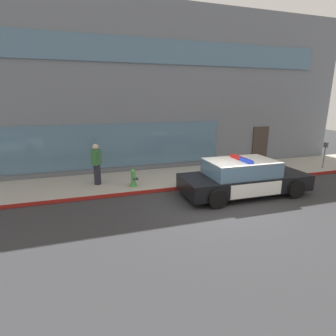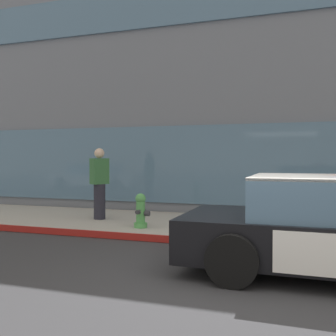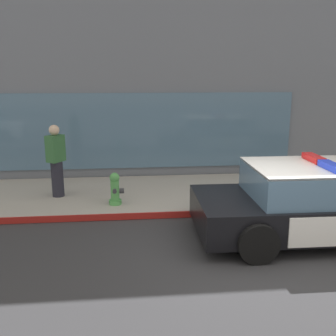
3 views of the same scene
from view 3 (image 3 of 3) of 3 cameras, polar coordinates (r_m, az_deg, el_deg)
name	(u,v)px [view 3 (image 3 of 3)]	position (r m, az deg, el deg)	size (l,w,h in m)	color
ground	(264,255)	(6.89, 13.98, -12.38)	(48.00, 48.00, 0.00)	#303033
sidewalk	(218,192)	(9.91, 7.48, -3.52)	(48.00, 3.03, 0.15)	#A39E93
curb_red_paint	(234,213)	(8.51, 9.81, -6.53)	(28.80, 0.04, 0.14)	maroon
storefront_building	(136,50)	(16.78, -4.80, 17.06)	(23.81, 12.03, 8.00)	slate
police_cruiser	(326,202)	(7.76, 22.30, -4.64)	(4.97, 2.16, 1.49)	black
fire_hydrant	(115,189)	(8.66, -7.83, -3.11)	(0.34, 0.39, 0.73)	#4C994C
pedestrian_on_sidewalk	(56,161)	(9.40, -16.21, 1.02)	(0.44, 0.48, 1.71)	#23232D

